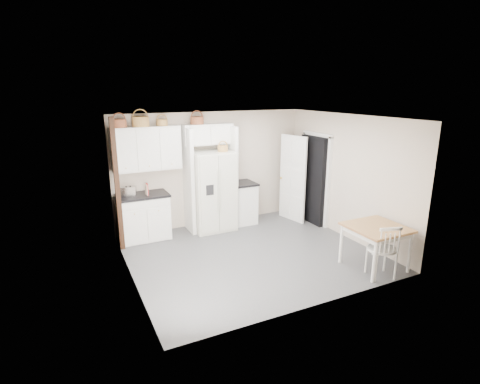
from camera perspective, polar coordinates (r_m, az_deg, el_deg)
floor at (r=7.35m, az=1.74°, el=-9.39°), size 4.50×4.50×0.00m
ceiling at (r=6.69m, az=1.92°, el=11.27°), size 4.50×4.50×0.00m
wall_back at (r=8.68m, az=-4.35°, el=3.52°), size 4.50×0.00×4.50m
wall_left at (r=6.22m, az=-16.85°, el=-1.93°), size 0.00×4.00×4.00m
wall_right at (r=8.17m, az=15.94°, el=2.22°), size 0.00×4.00×4.00m
refrigerator at (r=8.36m, az=-4.23°, el=0.16°), size 0.92×0.74×1.78m
base_cab_left at (r=8.16m, az=-14.45°, el=-3.78°), size 1.01×0.64×0.93m
base_cab_right at (r=8.87m, az=0.32°, el=-1.72°), size 0.53×0.64×0.94m
dining_table at (r=7.09m, az=19.84°, el=-7.89°), size 0.94×0.94×0.78m
windsor_chair at (r=6.76m, az=20.83°, el=-8.12°), size 0.60×0.57×1.00m
counter_left at (r=8.02m, az=-14.69°, el=-0.48°), size 1.05×0.68×0.04m
counter_right at (r=8.74m, az=0.32°, el=1.35°), size 0.57×0.68×0.04m
toaster at (r=7.90m, az=-16.61°, el=0.07°), size 0.34×0.26×0.21m
cookbook_red at (r=7.93m, az=-13.96°, el=0.42°), size 0.05×0.16×0.23m
cookbook_cream at (r=7.93m, az=-14.03°, el=0.40°), size 0.04×0.16×0.23m
basket_upper_a at (r=7.84m, az=-17.93°, el=9.91°), size 0.28×0.28×0.16m
basket_upper_b at (r=7.90m, az=-14.90°, el=10.32°), size 0.34×0.34×0.20m
basket_upper_c at (r=8.00m, az=-11.79°, el=10.32°), size 0.23×0.23×0.13m
basket_bridge_a at (r=8.22m, az=-6.57°, el=10.78°), size 0.29×0.29×0.16m
basket_fridge_b at (r=8.15m, az=-2.64°, el=6.63°), size 0.23×0.23×0.12m
upper_cabinet at (r=7.98m, az=-14.09°, el=6.44°), size 1.40×0.34×0.90m
bridge_cabinet at (r=8.33m, az=-4.99°, el=8.76°), size 1.12×0.34×0.45m
fridge_panel_left at (r=8.22m, az=-7.83°, el=1.67°), size 0.08×0.60×2.30m
fridge_panel_right at (r=8.58m, az=-1.35°, el=2.39°), size 0.08×0.60×2.30m
trim_post at (r=7.52m, az=-18.21°, el=0.91°), size 0.09×0.09×2.60m
doorway_void at (r=8.93m, az=11.14°, el=1.80°), size 0.18×0.85×2.05m
door_slab at (r=8.99m, az=8.02°, el=2.03°), size 0.21×0.79×2.05m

